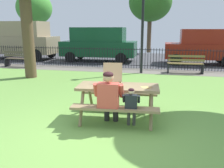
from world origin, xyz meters
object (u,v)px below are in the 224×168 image
(pizza_slice_on_table, at_px, (146,87))
(lamp_post_walkway, at_px, (143,18))
(child_at_table, at_px, (131,104))
(far_tree_left, at_px, (34,9))
(parked_car_far_left, at_px, (21,39))
(park_bench_center, at_px, (185,64))
(pizza_box_open, at_px, (112,80))
(far_tree_midleft, at_px, (150,2))
(parked_car_center, at_px, (200,46))
(parked_car_left, at_px, (99,44))
(park_bench_left, at_px, (19,59))
(adult_at_table, at_px, (109,97))
(picnic_table_foreground, at_px, (118,93))

(pizza_slice_on_table, distance_m, lamp_post_walkway, 6.05)
(child_at_table, relative_size, far_tree_left, 0.16)
(far_tree_left, bearing_deg, parked_car_far_left, -68.23)
(child_at_table, height_order, park_bench_center, child_at_table)
(pizza_box_open, distance_m, far_tree_midleft, 15.73)
(child_at_table, relative_size, parked_car_center, 0.22)
(pizza_slice_on_table, relative_size, child_at_table, 0.29)
(pizza_slice_on_table, relative_size, parked_car_left, 0.05)
(pizza_slice_on_table, distance_m, park_bench_left, 9.48)
(parked_car_left, bearing_deg, parked_car_far_left, -180.00)
(lamp_post_walkway, relative_size, parked_car_left, 0.87)
(far_tree_left, bearing_deg, park_bench_left, -65.37)
(child_at_table, distance_m, far_tree_left, 19.78)
(parked_car_far_left, bearing_deg, parked_car_center, 0.00)
(adult_at_table, relative_size, park_bench_left, 0.74)
(pizza_box_open, relative_size, child_at_table, 0.66)
(park_bench_left, xyz_separation_m, far_tree_midleft, (6.27, 9.34, 3.71))
(adult_at_table, bearing_deg, child_at_table, 1.05)
(parked_car_far_left, xyz_separation_m, parked_car_center, (11.36, 0.00, -0.29))
(parked_car_left, bearing_deg, park_bench_left, -138.83)
(pizza_slice_on_table, xyz_separation_m, lamp_post_walkway, (-0.65, 5.77, 1.68))
(parked_car_far_left, bearing_deg, adult_at_table, -49.59)
(parked_car_left, bearing_deg, lamp_post_walkway, -49.40)
(adult_at_table, xyz_separation_m, far_tree_left, (-10.78, 15.96, 3.14))
(adult_at_table, bearing_deg, parked_car_far_left, 130.41)
(parked_car_center, bearing_deg, far_tree_midleft, 117.90)
(lamp_post_walkway, bearing_deg, park_bench_left, 176.76)
(parked_car_far_left, height_order, far_tree_midleft, far_tree_midleft)
(picnic_table_foreground, xyz_separation_m, park_bench_left, (-6.58, 6.11, -0.18))
(park_bench_left, height_order, parked_car_center, parked_car_center)
(park_bench_center, height_order, far_tree_midleft, far_tree_midleft)
(pizza_slice_on_table, distance_m, parked_car_center, 9.56)
(adult_at_table, height_order, park_bench_left, adult_at_table)
(parked_car_far_left, height_order, far_tree_left, far_tree_left)
(pizza_slice_on_table, distance_m, far_tree_left, 19.52)
(pizza_slice_on_table, height_order, parked_car_left, parked_car_left)
(pizza_slice_on_table, relative_size, parked_car_center, 0.06)
(parked_car_far_left, relative_size, parked_car_left, 1.02)
(park_bench_center, bearing_deg, parked_car_left, 147.84)
(pizza_box_open, distance_m, parked_car_center, 9.69)
(picnic_table_foreground, distance_m, park_bench_left, 8.98)
(adult_at_table, bearing_deg, picnic_table_foreground, 79.91)
(picnic_table_foreground, height_order, far_tree_midleft, far_tree_midleft)
(parked_car_far_left, xyz_separation_m, far_tree_left, (-2.48, 6.22, 2.49))
(child_at_table, bearing_deg, parked_car_left, 109.15)
(pizza_box_open, xyz_separation_m, far_tree_midleft, (-0.16, 15.39, 3.24))
(parked_car_left, distance_m, far_tree_left, 10.38)
(park_bench_left, height_order, parked_car_left, parked_car_left)
(adult_at_table, distance_m, parked_car_left, 10.18)
(park_bench_center, xyz_separation_m, lamp_post_walkway, (-1.97, -0.37, 2.04))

